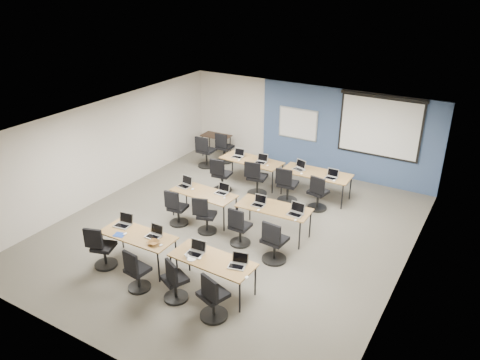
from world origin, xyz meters
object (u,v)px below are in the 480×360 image
Objects in this scene: laptop_5 at (222,191)px; laptop_11 at (332,176)px; whiteboard at (298,124)px; task_chair_0 at (102,251)px; laptop_1 at (155,234)px; laptop_7 at (296,212)px; laptop_0 at (124,223)px; laptop_8 at (238,155)px; laptop_9 at (261,161)px; spare_chair_b at (205,154)px; task_chair_7 at (274,245)px; laptop_4 at (185,184)px; task_chair_8 at (221,178)px; task_chair_4 at (177,211)px; laptop_10 at (299,167)px; task_chair_11 at (318,196)px; training_table_back_right at (316,174)px; training_table_front_right at (212,261)px; task_chair_2 at (174,283)px; task_chair_6 at (239,230)px; projector_screen at (380,123)px; task_chair_10 at (287,188)px; spare_chair_a at (224,150)px; laptop_3 at (238,263)px; training_table_mid_left at (204,194)px; task_chair_5 at (205,218)px; task_chair_9 at (256,181)px; training_table_mid_right at (274,209)px; laptop_6 at (259,203)px; utility_table at (216,138)px; task_chair_1 at (136,274)px; task_chair_3 at (213,300)px; training_table_back_left at (252,161)px; laptop_2 at (196,251)px.

laptop_5 is 3.03m from laptop_11.
whiteboard is 1.31× the size of task_chair_0.
laptop_7 reaches higher than laptop_1.
laptop_0 reaches higher than laptop_8.
laptop_9 is (0.80, -0.03, -0.00)m from laptop_8.
task_chair_7 is at bearing -42.92° from spare_chair_b.
laptop_4 is 0.33× the size of task_chair_8.
laptop_8 is (-0.09, 3.12, 0.40)m from task_chair_4.
whiteboard is 3.90× the size of laptop_10.
task_chair_11 is (2.79, 0.34, -0.01)m from task_chair_8.
training_table_front_right is at bearing -92.90° from training_table_back_right.
task_chair_6 is at bearing 113.75° from task_chair_2.
training_table_back_right is 1.87× the size of task_chair_8.
projector_screen is 3.26m from task_chair_10.
laptop_7 is at bearing -39.56° from spare_chair_a.
training_table_mid_left is at bearing 122.71° from laptop_3.
task_chair_0 reaches higher than training_table_back_right.
task_chair_8 is at bearing -162.07° from laptop_11.
task_chair_5 is (-1.54, -3.16, -0.30)m from training_table_back_right.
task_chair_9 reaches higher than laptop_8.
training_table_back_right is at bearing 45.05° from task_chair_10.
projector_screen is 7.64× the size of laptop_11.
training_table_mid_right is 5.74× the size of laptop_6.
laptop_5 reaches higher than utility_table.
task_chair_10 is at bearing 1.71° from task_chair_8.
task_chair_7 is (1.87, 2.26, 0.04)m from task_chair_1.
laptop_9 is 1.01× the size of laptop_11.
laptop_11 is 4.73m from utility_table.
training_table_front_right is 5.04m from laptop_9.
training_table_front_right is at bearing -79.70° from whiteboard.
task_chair_9 is (-0.13, -2.42, -1.02)m from whiteboard.
spare_chair_a is at bearing 107.22° from laptop_1.
task_chair_0 is at bearing -102.99° from laptop_9.
task_chair_10 reaches higher than task_chair_2.
task_chair_2 is 3.09× the size of laptop_5.
task_chair_10 reaches higher than task_chair_8.
training_table_mid_left is at bearing -133.80° from task_chair_10.
laptop_10 is 1.04× the size of laptop_11.
task_chair_3 reaches higher than training_table_mid_right.
task_chair_3 is (2.85, -0.79, -0.38)m from laptop_0.
laptop_7 is at bearing 95.54° from task_chair_2.
task_chair_5 is (-0.94, 2.40, -0.00)m from task_chair_2.
training_table_back_left is at bearing 102.22° from task_chair_1.
task_chair_5 is at bearing -78.11° from laptop_8.
laptop_4 is 3.08m from laptop_7.
task_chair_6 is 3.32m from laptop_9.
laptop_4 is at bearing -70.42° from utility_table.
laptop_8 is at bearing 103.57° from training_table_mid_left.
task_chair_5 reaches higher than training_table_mid_left.
laptop_1 is at bearing 170.06° from laptop_2.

